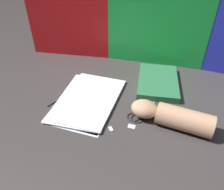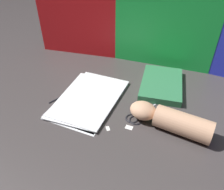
{
  "view_description": "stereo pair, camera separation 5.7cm",
  "coord_description": "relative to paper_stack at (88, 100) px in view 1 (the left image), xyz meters",
  "views": [
    {
      "loc": [
        0.12,
        -0.63,
        0.56
      ],
      "look_at": [
        -0.03,
        0.02,
        0.06
      ],
      "focal_mm": 35.0,
      "sensor_mm": 36.0,
      "label": 1
    },
    {
      "loc": [
        0.18,
        -0.61,
        0.56
      ],
      "look_at": [
        -0.03,
        0.02,
        0.06
      ],
      "focal_mm": 35.0,
      "sensor_mm": 36.0,
      "label": 2
    }
  ],
  "objects": [
    {
      "name": "book_closed",
      "position": [
        0.27,
        0.19,
        0.01
      ],
      "size": [
        0.19,
        0.28,
        0.03
      ],
      "color": "#2D7247",
      "rests_on": "ground_plane"
    },
    {
      "name": "backdrop_panel_right",
      "position": [
        0.42,
        0.39,
        0.25
      ],
      "size": [
        0.68,
        0.13,
        0.5
      ],
      "color": "#2833D1",
      "rests_on": "ground_plane"
    },
    {
      "name": "pen",
      "position": [
        -0.11,
        -0.02,
        -0.0
      ],
      "size": [
        0.07,
        0.12,
        0.01
      ],
      "color": "black",
      "rests_on": "ground_plane"
    },
    {
      "name": "paper_scrap_mid",
      "position": [
        0.13,
        -0.13,
        -0.01
      ],
      "size": [
        0.02,
        0.03,
        0.0
      ],
      "color": "white",
      "rests_on": "ground_plane"
    },
    {
      "name": "ground_plane",
      "position": [
        0.14,
        -0.03,
        -0.01
      ],
      "size": [
        6.0,
        6.0,
        0.0
      ],
      "primitive_type": "plane",
      "color": "#3D3838"
    },
    {
      "name": "scissors",
      "position": [
        0.21,
        -0.04,
        -0.0
      ],
      "size": [
        0.11,
        0.16,
        0.01
      ],
      "color": "silver",
      "rests_on": "ground_plane"
    },
    {
      "name": "paper_stack",
      "position": [
        0.0,
        0.0,
        0.0
      ],
      "size": [
        0.26,
        0.37,
        0.01
      ],
      "color": "white",
      "rests_on": "ground_plane"
    },
    {
      "name": "paper_scrap_near",
      "position": [
        0.2,
        -0.1,
        -0.01
      ],
      "size": [
        0.03,
        0.02,
        0.0
      ],
      "color": "white",
      "rests_on": "ground_plane"
    },
    {
      "name": "hand_forearm",
      "position": [
        0.34,
        -0.06,
        0.03
      ],
      "size": [
        0.3,
        0.13,
        0.08
      ],
      "color": "tan",
      "rests_on": "ground_plane"
    },
    {
      "name": "backdrop_panel_center",
      "position": [
        0.16,
        0.39,
        0.27
      ],
      "size": [
        0.63,
        0.04,
        0.56
      ],
      "color": "green",
      "rests_on": "ground_plane"
    },
    {
      "name": "backdrop_panel_left",
      "position": [
        -0.1,
        0.39,
        0.21
      ],
      "size": [
        0.67,
        0.06,
        0.43
      ],
      "color": "red",
      "rests_on": "ground_plane"
    }
  ]
}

